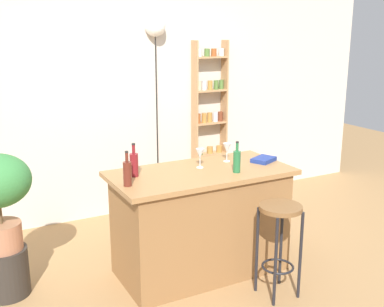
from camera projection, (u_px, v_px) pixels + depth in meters
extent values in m
plane|color=#A37A4C|center=(218.00, 286.00, 3.87)|extent=(12.00, 12.00, 0.00)
cube|color=beige|center=(128.00, 88.00, 5.18)|extent=(6.40, 0.10, 2.80)
cube|color=olive|center=(201.00, 224.00, 4.01)|extent=(1.37, 0.68, 0.86)
cube|color=#9E7042|center=(201.00, 173.00, 3.90)|extent=(1.49, 0.74, 0.04)
cylinder|color=black|center=(276.00, 263.00, 3.51)|extent=(0.02, 0.02, 0.70)
cylinder|color=black|center=(300.00, 256.00, 3.61)|extent=(0.02, 0.02, 0.70)
cylinder|color=black|center=(257.00, 250.00, 3.71)|extent=(0.02, 0.02, 0.70)
cylinder|color=black|center=(281.00, 244.00, 3.81)|extent=(0.02, 0.02, 0.70)
torus|color=black|center=(278.00, 266.00, 3.69)|extent=(0.25, 0.25, 0.02)
cylinder|color=brown|center=(281.00, 208.00, 3.57)|extent=(0.33, 0.33, 0.03)
cube|color=tan|center=(195.00, 124.00, 5.51)|extent=(0.02, 0.14, 1.90)
cube|color=tan|center=(224.00, 121.00, 5.69)|extent=(0.02, 0.14, 1.90)
cube|color=tan|center=(209.00, 184.00, 5.79)|extent=(0.38, 0.14, 0.02)
cylinder|color=gold|center=(198.00, 182.00, 5.71)|extent=(0.06, 0.06, 0.09)
cylinder|color=gold|center=(204.00, 181.00, 5.75)|extent=(0.06, 0.06, 0.09)
cylinder|color=#AD7A38|center=(209.00, 180.00, 5.77)|extent=(0.06, 0.06, 0.09)
cylinder|color=#AD7A38|center=(214.00, 179.00, 5.81)|extent=(0.06, 0.06, 0.09)
cylinder|color=silver|center=(219.00, 178.00, 5.85)|extent=(0.06, 0.06, 0.09)
cube|color=tan|center=(209.00, 154.00, 5.70)|extent=(0.38, 0.14, 0.02)
cylinder|color=#4C7033|center=(200.00, 151.00, 5.62)|extent=(0.07, 0.07, 0.08)
cylinder|color=#AD7A38|center=(210.00, 150.00, 5.69)|extent=(0.07, 0.07, 0.08)
cylinder|color=#AD7A38|center=(219.00, 149.00, 5.74)|extent=(0.07, 0.07, 0.08)
cube|color=tan|center=(210.00, 123.00, 5.60)|extent=(0.38, 0.14, 0.02)
cylinder|color=#994C23|center=(198.00, 119.00, 5.51)|extent=(0.06, 0.06, 0.11)
cylinder|color=#AD7A38|center=(204.00, 118.00, 5.54)|extent=(0.06, 0.06, 0.11)
cylinder|color=#AD7A38|center=(210.00, 117.00, 5.58)|extent=(0.06, 0.06, 0.11)
cylinder|color=silver|center=(215.00, 117.00, 5.62)|extent=(0.06, 0.06, 0.11)
cylinder|color=brown|center=(220.00, 116.00, 5.65)|extent=(0.06, 0.06, 0.11)
cube|color=tan|center=(210.00, 91.00, 5.50)|extent=(0.38, 0.14, 0.02)
cylinder|color=beige|center=(199.00, 86.00, 5.43)|extent=(0.06, 0.06, 0.11)
cylinder|color=silver|center=(204.00, 85.00, 5.46)|extent=(0.06, 0.06, 0.11)
cylinder|color=#AD7A38|center=(210.00, 85.00, 5.48)|extent=(0.06, 0.06, 0.11)
cylinder|color=#4C7033|center=(216.00, 85.00, 5.52)|extent=(0.06, 0.06, 0.11)
cylinder|color=#4C7033|center=(221.00, 84.00, 5.57)|extent=(0.06, 0.06, 0.11)
cube|color=tan|center=(210.00, 57.00, 5.41)|extent=(0.38, 0.14, 0.02)
cylinder|color=silver|center=(199.00, 53.00, 5.34)|extent=(0.06, 0.06, 0.09)
cylinder|color=#4C7033|center=(207.00, 53.00, 5.38)|extent=(0.06, 0.06, 0.09)
cylinder|color=#994C23|center=(214.00, 52.00, 5.41)|extent=(0.06, 0.06, 0.09)
cylinder|color=silver|center=(221.00, 52.00, 5.47)|extent=(0.06, 0.06, 0.09)
cylinder|color=#2D2823|center=(6.00, 272.00, 3.70)|extent=(0.34, 0.34, 0.38)
cylinder|color=#A86B4C|center=(2.00, 236.00, 3.62)|extent=(0.29, 0.29, 0.21)
cylinder|color=brown|center=(0.00, 213.00, 3.58)|extent=(0.03, 0.03, 0.16)
cylinder|color=#5B2319|center=(127.00, 174.00, 3.50)|extent=(0.06, 0.06, 0.18)
cylinder|color=#5B2319|center=(127.00, 157.00, 3.46)|extent=(0.02, 0.02, 0.07)
cylinder|color=black|center=(127.00, 152.00, 3.45)|extent=(0.03, 0.03, 0.01)
cylinder|color=maroon|center=(134.00, 165.00, 3.72)|extent=(0.07, 0.07, 0.18)
cylinder|color=maroon|center=(134.00, 149.00, 3.69)|extent=(0.03, 0.03, 0.07)
cylinder|color=black|center=(133.00, 144.00, 3.68)|extent=(0.03, 0.03, 0.01)
cylinder|color=#236638|center=(237.00, 162.00, 3.83)|extent=(0.06, 0.06, 0.18)
cylinder|color=#236638|center=(237.00, 147.00, 3.80)|extent=(0.02, 0.02, 0.07)
cylinder|color=black|center=(237.00, 142.00, 3.79)|extent=(0.03, 0.03, 0.01)
cylinder|color=silver|center=(227.00, 161.00, 4.17)|extent=(0.06, 0.06, 0.00)
cylinder|color=silver|center=(227.00, 157.00, 4.16)|extent=(0.01, 0.01, 0.07)
cone|color=silver|center=(227.00, 148.00, 4.14)|extent=(0.07, 0.07, 0.08)
cylinder|color=silver|center=(200.00, 167.00, 3.98)|extent=(0.06, 0.06, 0.00)
cylinder|color=silver|center=(200.00, 163.00, 3.97)|extent=(0.01, 0.01, 0.07)
cone|color=silver|center=(200.00, 154.00, 3.95)|extent=(0.07, 0.07, 0.08)
cube|color=navy|center=(264.00, 160.00, 4.16)|extent=(0.25, 0.22, 0.03)
cylinder|color=black|center=(157.00, 121.00, 5.31)|extent=(0.01, 0.01, 2.05)
sphere|color=white|center=(155.00, 26.00, 5.05)|extent=(0.22, 0.22, 0.22)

